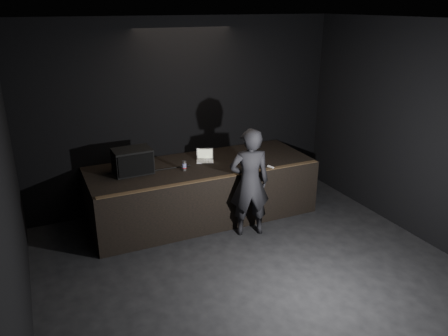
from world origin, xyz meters
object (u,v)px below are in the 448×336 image
stage_riser (202,190)px  beer_can (184,166)px  laptop (205,158)px  person (249,183)px  stage_monitor (133,161)px

stage_riser → beer_can: beer_can is taller
laptop → beer_can: size_ratio=2.19×
stage_riser → person: 1.14m
stage_monitor → laptop: bearing=0.8°
stage_monitor → laptop: (1.33, 0.06, -0.16)m
stage_riser → person: size_ratio=2.16×
laptop → beer_can: (-0.51, -0.31, 0.03)m
person → beer_can: bearing=-29.3°
stage_monitor → beer_can: 0.87m
laptop → person: (0.34, -1.11, -0.13)m
laptop → person: size_ratio=0.21×
stage_monitor → person: person is taller
stage_monitor → laptop: size_ratio=1.69×
stage_monitor → beer_can: bearing=-18.7°
stage_riser → person: bearing=-63.5°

